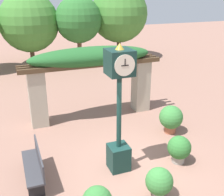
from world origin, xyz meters
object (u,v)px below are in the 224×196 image
at_px(potted_plant_near_left, 159,182).
at_px(park_bench, 35,165).
at_px(potted_plant_far_left, 171,118).
at_px(potted_plant_far_right, 179,148).
at_px(pedestal_clock, 119,108).

bearing_deg(potted_plant_near_left, park_bench, 147.07).
xyz_separation_m(potted_plant_near_left, potted_plant_far_left, (2.00, 2.70, 0.11)).
distance_m(potted_plant_far_left, potted_plant_far_right, 1.79).
relative_size(potted_plant_near_left, potted_plant_far_right, 0.96).
relative_size(pedestal_clock, potted_plant_far_left, 3.53).
xyz_separation_m(potted_plant_far_right, park_bench, (-3.89, 0.63, -0.00)).
bearing_deg(potted_plant_far_right, potted_plant_far_left, 65.40).
relative_size(potted_plant_far_right, park_bench, 0.49).
bearing_deg(pedestal_clock, potted_plant_near_left, -72.49).
distance_m(pedestal_clock, potted_plant_near_left, 2.03).
relative_size(pedestal_clock, potted_plant_far_right, 4.27).
height_order(pedestal_clock, park_bench, pedestal_clock).
relative_size(potted_plant_near_left, park_bench, 0.47).
height_order(potted_plant_near_left, park_bench, park_bench).
distance_m(potted_plant_near_left, potted_plant_far_right, 1.66).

